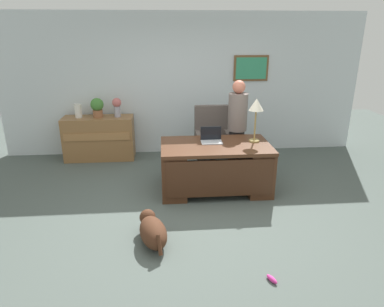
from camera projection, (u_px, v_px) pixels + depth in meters
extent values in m
plane|color=#4C5651|center=(195.00, 212.00, 4.76)|extent=(12.00, 12.00, 0.00)
cube|color=silver|center=(183.00, 85.00, 6.74)|extent=(7.00, 0.12, 2.70)
cube|color=brown|center=(251.00, 68.00, 6.66)|extent=(0.68, 0.03, 0.49)
cube|color=#338F65|center=(251.00, 68.00, 6.64)|extent=(0.60, 0.01, 0.41)
cube|color=#4C2B19|center=(216.00, 146.00, 5.20)|extent=(1.65, 0.96, 0.05)
cube|color=#4C2B19|center=(174.00, 170.00, 5.27)|extent=(0.36, 0.90, 0.69)
cube|color=#4C2B19|center=(256.00, 167.00, 5.37)|extent=(0.36, 0.90, 0.69)
cube|color=#412415|center=(220.00, 178.00, 4.89)|extent=(1.55, 0.04, 0.55)
cube|color=olive|center=(99.00, 138.00, 6.60)|extent=(1.30, 0.48, 0.82)
cube|color=#A16F40|center=(97.00, 137.00, 6.33)|extent=(1.20, 0.02, 0.14)
cube|color=#564C47|center=(213.00, 149.00, 6.12)|extent=(0.60, 0.58, 0.18)
cylinder|color=black|center=(212.00, 161.00, 6.20)|extent=(0.10, 0.10, 0.28)
cylinder|color=black|center=(212.00, 167.00, 6.24)|extent=(0.52, 0.52, 0.05)
cube|color=#564C47|center=(211.00, 123.00, 6.21)|extent=(0.60, 0.12, 0.64)
cube|color=#564C47|center=(198.00, 139.00, 6.04)|extent=(0.08, 0.50, 0.22)
cube|color=#564C47|center=(227.00, 138.00, 6.08)|extent=(0.08, 0.50, 0.22)
cylinder|color=#262323|center=(236.00, 151.00, 5.96)|extent=(0.26, 0.26, 0.77)
cylinder|color=slate|center=(238.00, 112.00, 5.73)|extent=(0.32, 0.32, 0.62)
sphere|color=#C87058|center=(239.00, 87.00, 5.58)|extent=(0.21, 0.21, 0.21)
ellipsoid|color=#472819|center=(153.00, 233.00, 4.01)|extent=(0.44, 0.64, 0.30)
sphere|color=#472819|center=(148.00, 217.00, 4.25)|extent=(0.20, 0.20, 0.20)
cylinder|color=#472819|center=(159.00, 245.00, 3.74)|extent=(0.08, 0.15, 0.21)
cube|color=#B2B5BA|center=(212.00, 142.00, 5.26)|extent=(0.32, 0.22, 0.01)
cube|color=black|center=(211.00, 133.00, 5.32)|extent=(0.32, 0.01, 0.21)
cylinder|color=#9E8447|center=(254.00, 141.00, 5.32)|extent=(0.16, 0.16, 0.02)
cylinder|color=#9E8447|center=(255.00, 125.00, 5.23)|extent=(0.02, 0.02, 0.46)
cone|color=silver|center=(256.00, 105.00, 5.13)|extent=(0.22, 0.22, 0.18)
cylinder|color=#9C9AA7|center=(117.00, 112.00, 6.46)|extent=(0.12, 0.12, 0.20)
sphere|color=#BE6260|center=(117.00, 103.00, 6.40)|extent=(0.17, 0.17, 0.17)
cylinder|color=silver|center=(78.00, 111.00, 6.39)|extent=(0.13, 0.13, 0.26)
cylinder|color=brown|center=(98.00, 114.00, 6.44)|extent=(0.18, 0.18, 0.14)
sphere|color=#407A33|center=(97.00, 105.00, 6.38)|extent=(0.24, 0.24, 0.24)
ellipsoid|color=#D8338C|center=(272.00, 279.00, 3.44)|extent=(0.11, 0.15, 0.05)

